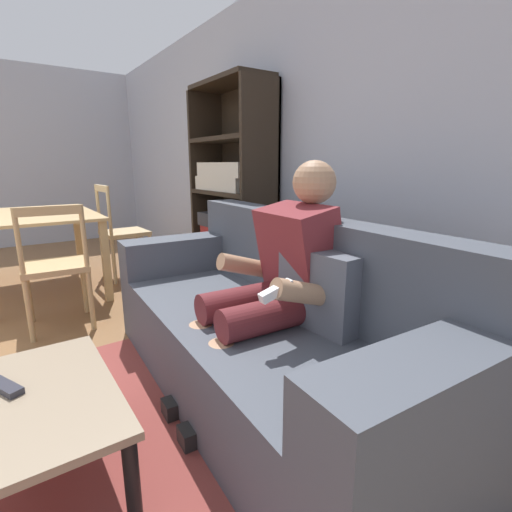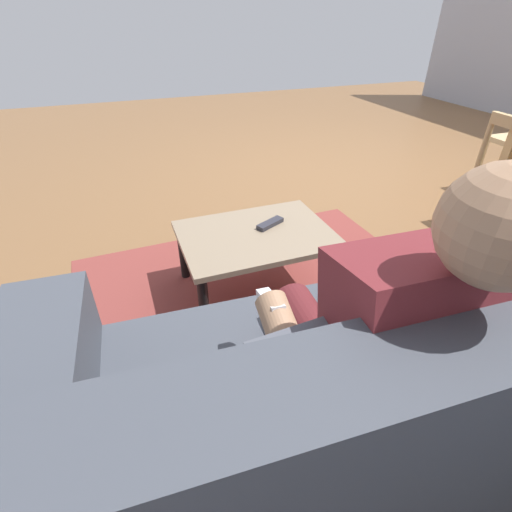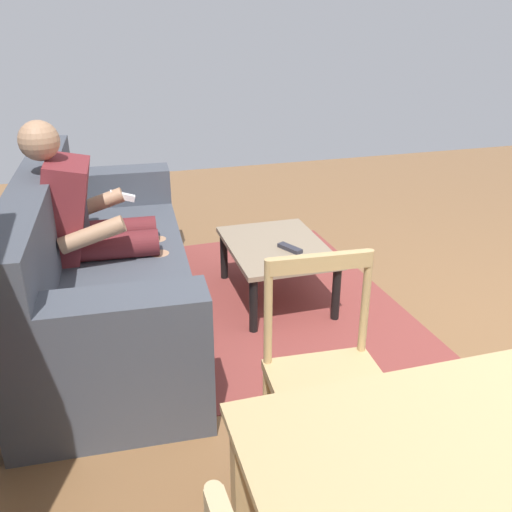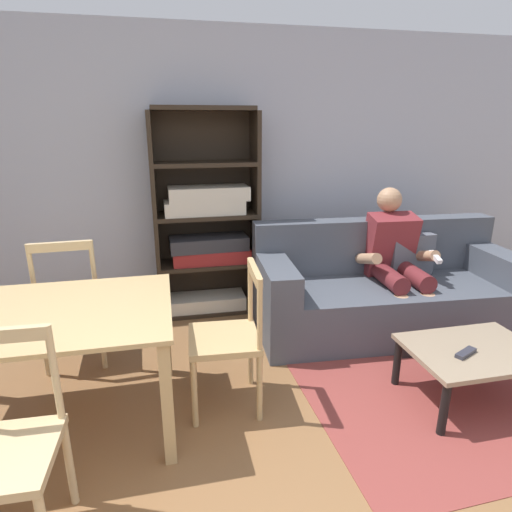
{
  "view_description": "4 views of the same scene",
  "coord_description": "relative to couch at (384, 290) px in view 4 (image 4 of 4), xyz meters",
  "views": [
    {
      "loc": [
        2.82,
        1.2,
        1.16
      ],
      "look_at": [
        1.37,
        2.2,
        0.73
      ],
      "focal_mm": 26.26,
      "sensor_mm": 36.0,
      "label": 1
    },
    {
      "loc": [
        2.02,
        2.83,
        1.37
      ],
      "look_at": [
        1.41,
        1.19,
        0.22
      ],
      "focal_mm": 26.58,
      "sensor_mm": 36.0,
      "label": 2
    },
    {
      "loc": [
        -1.61,
        2.2,
        1.71
      ],
      "look_at": [
        0.13,
        1.69,
        0.9
      ],
      "focal_mm": 39.35,
      "sensor_mm": 36.0,
      "label": 3
    },
    {
      "loc": [
        -0.42,
        -0.82,
        1.71
      ],
      "look_at": [
        0.13,
        1.69,
        0.9
      ],
      "focal_mm": 29.87,
      "sensor_mm": 36.0,
      "label": 4
    }
  ],
  "objects": [
    {
      "name": "tv_remote",
      "position": [
        -0.07,
        -1.13,
        0.05
      ],
      "size": [
        0.18,
        0.12,
        0.02
      ],
      "primitive_type": "cube",
      "rotation": [
        0.0,
        0.0,
        2.01
      ],
      "color": "#2D2D38",
      "rests_on": "coffee_table"
    },
    {
      "name": "area_rug",
      "position": [
        0.03,
        -1.07,
        -0.33
      ],
      "size": [
        2.04,
        1.46,
        0.01
      ],
      "primitive_type": "cube",
      "rotation": [
        0.0,
        0.0,
        0.03
      ],
      "color": "brown",
      "rests_on": "ground_plane"
    },
    {
      "name": "coffee_table",
      "position": [
        0.03,
        -1.07,
        -0.02
      ],
      "size": [
        0.8,
        0.58,
        0.37
      ],
      "color": "gray",
      "rests_on": "ground_plane"
    },
    {
      "name": "couch",
      "position": [
        0.0,
        0.0,
        0.0
      ],
      "size": [
        2.21,
        0.99,
        0.9
      ],
      "color": "#474C56",
      "rests_on": "ground_plane"
    },
    {
      "name": "bookshelf",
      "position": [
        -1.43,
        0.67,
        0.47
      ],
      "size": [
        0.92,
        0.36,
        1.84
      ],
      "color": "#2D2319",
      "rests_on": "ground_plane"
    },
    {
      "name": "dining_table",
      "position": [
        -2.49,
        -0.78,
        0.3
      ],
      "size": [
        1.39,
        0.95,
        0.73
      ],
      "color": "tan",
      "rests_on": "ground_plane"
    },
    {
      "name": "dining_chair_facing_couch",
      "position": [
        -1.47,
        -0.78,
        0.12
      ],
      "size": [
        0.45,
        0.45,
        0.9
      ],
      "color": "tan",
      "rests_on": "ground_plane"
    },
    {
      "name": "dining_chair_by_doorway",
      "position": [
        -2.49,
        -1.52,
        0.13
      ],
      "size": [
        0.43,
        0.43,
        0.92
      ],
      "color": "#D1B27F",
      "rests_on": "ground_plane"
    },
    {
      "name": "person_lounging",
      "position": [
        0.08,
        0.0,
        0.28
      ],
      "size": [
        0.61,
        0.88,
        1.18
      ],
      "color": "maroon",
      "rests_on": "ground_plane"
    },
    {
      "name": "wall_back",
      "position": [
        -1.38,
        0.92,
        0.92
      ],
      "size": [
        7.2,
        0.12,
        2.51
      ],
      "primitive_type": "cube",
      "color": "#B2B7C6",
      "rests_on": "ground_plane"
    },
    {
      "name": "dining_chair_near_wall",
      "position": [
        -2.49,
        -0.04,
        0.14
      ],
      "size": [
        0.44,
        0.44,
        0.96
      ],
      "color": "#D1B27F",
      "rests_on": "ground_plane"
    }
  ]
}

